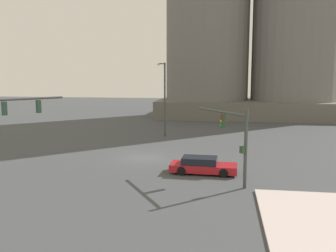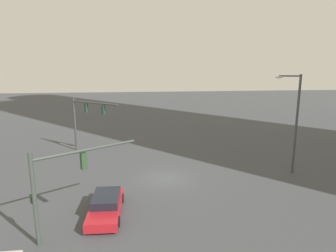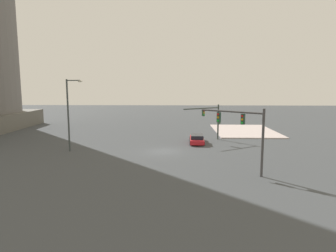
# 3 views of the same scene
# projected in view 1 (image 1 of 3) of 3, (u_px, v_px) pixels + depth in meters

# --- Properties ---
(ground_plane) EXTENTS (160.97, 160.97, 0.00)m
(ground_plane) POSITION_uv_depth(u_px,v_px,m) (145.00, 158.00, 32.54)
(ground_plane) COLOR #404347
(traffic_signal_near_corner) EXTENTS (4.08, 5.07, 5.94)m
(traffic_signal_near_corner) POSITION_uv_depth(u_px,v_px,m) (2.00, 119.00, 25.76)
(traffic_signal_near_corner) COLOR #3E3D3E
(traffic_signal_near_corner) RESTS_ON ground
(traffic_signal_opposite_side) EXTENTS (3.47, 5.46, 5.12)m
(traffic_signal_opposite_side) POSITION_uv_depth(u_px,v_px,m) (233.00, 132.00, 24.59)
(traffic_signal_opposite_side) COLOR #39423D
(traffic_signal_opposite_side) RESTS_ON ground
(streetlamp_curved_arm) EXTENTS (0.71, 2.14, 8.58)m
(streetlamp_curved_arm) POSITION_uv_depth(u_px,v_px,m) (164.00, 95.00, 42.72)
(streetlamp_curved_arm) COLOR #3C4343
(streetlamp_curved_arm) RESTS_ON ground
(sedan_car_approaching) EXTENTS (4.96, 2.11, 1.21)m
(sedan_car_approaching) POSITION_uv_depth(u_px,v_px,m) (202.00, 166.00, 27.36)
(sedan_car_approaching) COLOR red
(sedan_car_approaching) RESTS_ON ground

